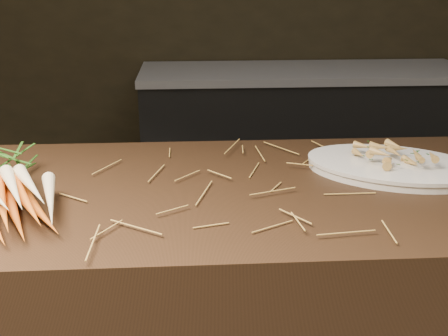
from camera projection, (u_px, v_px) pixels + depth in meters
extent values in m
cube|color=black|center=(303.00, 145.00, 3.22)|extent=(1.80, 0.60, 0.80)
cube|color=#99999E|center=(307.00, 72.00, 3.08)|extent=(1.82, 0.62, 0.04)
cone|color=#D55C21|center=(14.00, 214.00, 1.07)|extent=(0.13, 0.26, 0.03)
cone|color=#D55C21|center=(37.00, 210.00, 1.09)|extent=(0.16, 0.24, 0.03)
cone|color=#D55C21|center=(2.00, 205.00, 1.04)|extent=(0.13, 0.26, 0.03)
cone|color=#D55C21|center=(25.00, 201.00, 1.06)|extent=(0.15, 0.25, 0.03)
cone|color=beige|center=(13.00, 189.00, 1.05)|extent=(0.12, 0.24, 0.04)
cone|color=beige|center=(31.00, 186.00, 1.08)|extent=(0.13, 0.23, 0.04)
cone|color=beige|center=(50.00, 199.00, 1.07)|extent=(0.09, 0.24, 0.03)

